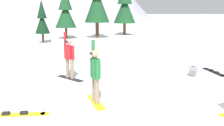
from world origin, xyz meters
The scene contains 9 objects.
ground_plane centered at (0.00, 0.00, 0.00)m, with size 800.00×800.00×0.00m, color white.
snowboarder_midground centered at (-1.58, 2.09, 0.92)m, with size 0.46×1.46×1.96m.
snowboarder_background centered at (-1.54, 5.35, 0.94)m, with size 0.86×1.50×1.99m.
loose_snowboard_far_spare centered at (-3.99, 2.05, 0.02)m, with size 1.86×0.85×0.09m.
loose_snowboard_near_left centered at (5.05, 3.73, 0.02)m, with size 0.80×1.94×0.09m.
backpack_grey centered at (3.61, 3.55, 0.21)m, with size 0.37×0.38×0.47m.
pine_tree_broad centered at (-0.34, 19.59, 2.17)m, with size 1.36×1.36×3.99m.
pine_tree_slender centered at (10.53, 24.07, 3.70)m, with size 2.80×2.80×6.79m.
pine_tree_short centered at (2.67, 22.70, 2.96)m, with size 2.32×2.32×5.42m.
Camera 1 is at (-4.27, -5.19, 2.80)m, focal length 41.21 mm.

